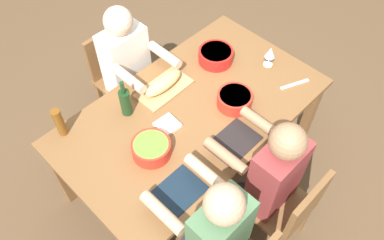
% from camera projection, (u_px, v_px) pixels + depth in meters
% --- Properties ---
extents(ground_plane, '(8.00, 8.00, 0.00)m').
position_uv_depth(ground_plane, '(192.00, 166.00, 3.24)').
color(ground_plane, brown).
extents(dining_table, '(1.85, 1.07, 0.74)m').
position_uv_depth(dining_table, '(192.00, 117.00, 2.72)').
color(dining_table, brown).
rests_on(dining_table, ground_plane).
extents(chair_far_center, '(0.40, 0.40, 0.85)m').
position_uv_depth(chair_far_center, '(118.00, 73.00, 3.23)').
color(chair_far_center, brown).
rests_on(chair_far_center, ground_plane).
extents(diner_far_center, '(0.41, 0.53, 1.20)m').
position_uv_depth(diner_far_center, '(129.00, 66.00, 2.98)').
color(diner_far_center, '#2D2D38').
rests_on(diner_far_center, ground_plane).
extents(chair_near_center, '(0.40, 0.40, 0.85)m').
position_uv_depth(chair_near_center, '(287.00, 208.00, 2.49)').
color(chair_near_center, brown).
rests_on(chair_near_center, ground_plane).
extents(diner_near_center, '(0.41, 0.53, 1.20)m').
position_uv_depth(diner_near_center, '(270.00, 174.00, 2.40)').
color(diner_near_center, '#2D2D38').
rests_on(diner_near_center, ground_plane).
extents(diner_near_left, '(0.41, 0.53, 1.20)m').
position_uv_depth(diner_near_left, '(214.00, 230.00, 2.18)').
color(diner_near_left, '#2D2D38').
rests_on(diner_near_left, ground_plane).
extents(serving_bowl_fruit, '(0.26, 0.26, 0.10)m').
position_uv_depth(serving_bowl_fruit, '(216.00, 55.00, 2.91)').
color(serving_bowl_fruit, red).
rests_on(serving_bowl_fruit, dining_table).
extents(serving_bowl_pasta, '(0.24, 0.24, 0.10)m').
position_uv_depth(serving_bowl_pasta, '(235.00, 99.00, 2.64)').
color(serving_bowl_pasta, red).
rests_on(serving_bowl_pasta, dining_table).
extents(serving_bowl_salad, '(0.25, 0.25, 0.10)m').
position_uv_depth(serving_bowl_salad, '(151.00, 148.00, 2.40)').
color(serving_bowl_salad, red).
rests_on(serving_bowl_salad, dining_table).
extents(cutting_board, '(0.40, 0.23, 0.02)m').
position_uv_depth(cutting_board, '(164.00, 89.00, 2.76)').
color(cutting_board, tan).
rests_on(cutting_board, dining_table).
extents(bread_loaf, '(0.32, 0.12, 0.09)m').
position_uv_depth(bread_loaf, '(163.00, 83.00, 2.72)').
color(bread_loaf, tan).
rests_on(bread_loaf, cutting_board).
extents(wine_bottle, '(0.08, 0.08, 0.29)m').
position_uv_depth(wine_bottle, '(126.00, 102.00, 2.56)').
color(wine_bottle, '#193819').
rests_on(wine_bottle, dining_table).
extents(beer_bottle, '(0.06, 0.06, 0.22)m').
position_uv_depth(beer_bottle, '(59.00, 122.00, 2.45)').
color(beer_bottle, brown).
rests_on(beer_bottle, dining_table).
extents(wine_glass, '(0.08, 0.08, 0.17)m').
position_uv_depth(wine_glass, '(270.00, 53.00, 2.83)').
color(wine_glass, silver).
rests_on(wine_glass, dining_table).
extents(placemat_near_center, '(0.32, 0.23, 0.01)m').
position_uv_depth(placemat_near_center, '(234.00, 142.00, 2.49)').
color(placemat_near_center, black).
rests_on(placemat_near_center, dining_table).
extents(placemat_near_left, '(0.32, 0.23, 0.01)m').
position_uv_depth(placemat_near_left, '(177.00, 193.00, 2.27)').
color(placemat_near_left, '#142333').
rests_on(placemat_near_left, dining_table).
extents(carving_knife, '(0.22, 0.11, 0.01)m').
position_uv_depth(carving_knife, '(295.00, 84.00, 2.80)').
color(carving_knife, silver).
rests_on(carving_knife, dining_table).
extents(napkin_stack, '(0.15, 0.15, 0.02)m').
position_uv_depth(napkin_stack, '(167.00, 125.00, 2.56)').
color(napkin_stack, white).
rests_on(napkin_stack, dining_table).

